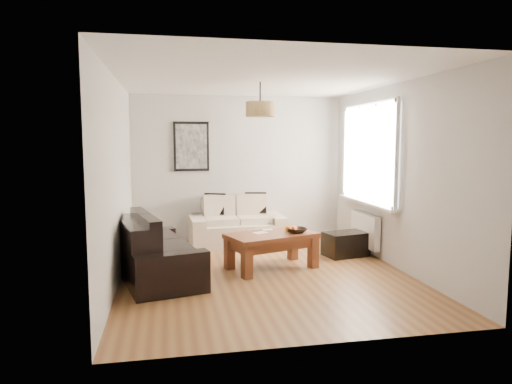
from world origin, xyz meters
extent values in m
plane|color=brown|center=(0.00, 0.00, 0.00)|extent=(4.50, 4.50, 0.00)
cube|color=white|center=(1.82, 0.80, 0.38)|extent=(0.10, 0.90, 0.52)
cylinder|color=tan|center=(0.00, 0.30, 2.23)|extent=(0.40, 0.40, 0.20)
cube|color=black|center=(1.45, 0.69, 0.19)|extent=(0.73, 0.55, 0.37)
cube|color=black|center=(-0.47, 1.97, 0.70)|extent=(0.39, 0.26, 0.38)
cube|color=black|center=(0.26, 1.97, 0.70)|extent=(0.39, 0.18, 0.38)
imported|color=black|center=(0.51, 0.19, 0.54)|extent=(0.29, 0.29, 0.07)
sphere|color=#FF4F15|center=(0.49, 0.27, 0.54)|extent=(0.09, 0.09, 0.07)
sphere|color=orange|center=(0.51, 0.30, 0.54)|extent=(0.10, 0.10, 0.08)
sphere|color=orange|center=(0.42, 0.31, 0.54)|extent=(0.10, 0.10, 0.09)
cube|color=white|center=(0.00, 0.27, 0.51)|extent=(0.23, 0.21, 0.01)
camera|label=1|loc=(-1.27, -5.95, 1.79)|focal=32.07mm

